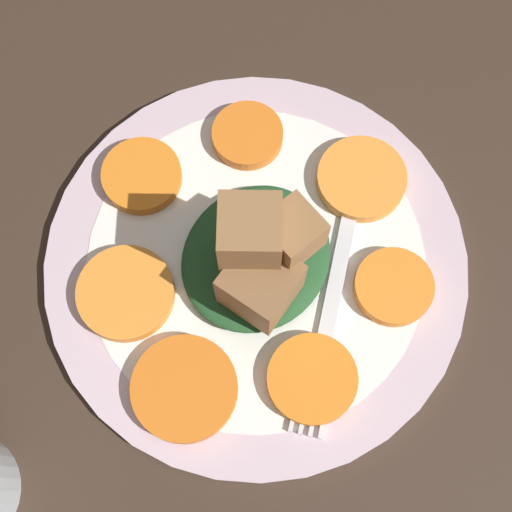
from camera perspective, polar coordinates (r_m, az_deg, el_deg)
name	(u,v)px	position (r cm, az deg, el deg)	size (l,w,h in cm)	color
table_slab	(256,269)	(53.07, 0.00, -1.06)	(120.00, 120.00, 2.00)	#38281E
plate	(256,263)	(51.62, 0.00, -0.56)	(30.51, 30.51, 1.05)	silver
carrot_slice_0	(142,176)	(53.61, -9.12, 6.35)	(5.91, 5.91, 1.06)	orange
carrot_slice_1	(126,293)	(50.64, -10.38, -2.95)	(6.84, 6.84, 1.06)	orange
carrot_slice_2	(184,389)	(48.70, -5.74, -10.51)	(7.19, 7.19, 1.06)	orange
carrot_slice_3	(312,379)	(48.70, 4.51, -9.79)	(6.14, 6.14, 1.06)	orange
carrot_slice_4	(394,287)	(50.87, 10.96, -2.44)	(5.57, 5.57, 1.06)	orange
carrot_slice_5	(361,179)	(53.41, 8.43, 6.13)	(6.62, 6.62, 1.06)	orange
carrot_slice_6	(247,135)	(54.44, -0.69, 9.62)	(5.39, 5.39, 1.06)	orange
center_pile	(260,258)	(47.81, 0.29, -0.18)	(11.35, 10.21, 9.41)	#235128
fork	(329,318)	(49.97, 5.84, -4.94)	(16.82, 7.37, 0.40)	silver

